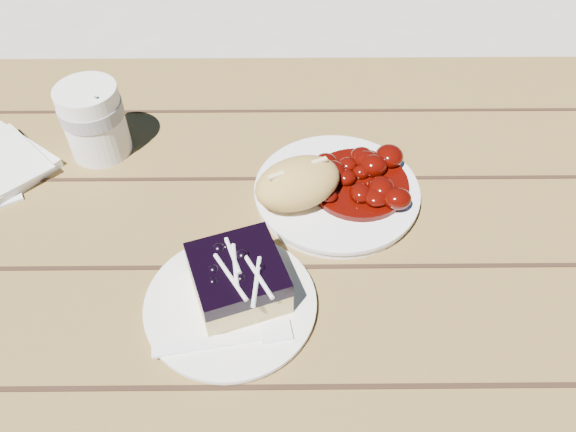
{
  "coord_description": "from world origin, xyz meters",
  "views": [
    {
      "loc": [
        -0.02,
        -0.51,
        1.31
      ],
      "look_at": [
        -0.01,
        -0.05,
        0.81
      ],
      "focal_mm": 35.0,
      "sensor_mm": 36.0,
      "label": 1
    }
  ],
  "objects_px": {
    "picnic_table": "(296,289)",
    "main_plate": "(337,193)",
    "blueberry_cake": "(238,278)",
    "dessert_plate": "(231,304)",
    "coffee_cup": "(94,121)",
    "bread_roll": "(298,183)"
  },
  "relations": [
    {
      "from": "picnic_table",
      "to": "main_plate",
      "type": "height_order",
      "value": "main_plate"
    },
    {
      "from": "main_plate",
      "to": "blueberry_cake",
      "type": "xyz_separation_m",
      "value": [
        -0.13,
        -0.17,
        0.03
      ]
    },
    {
      "from": "dessert_plate",
      "to": "coffee_cup",
      "type": "distance_m",
      "value": 0.36
    },
    {
      "from": "main_plate",
      "to": "dessert_plate",
      "type": "bearing_deg",
      "value": -127.11
    },
    {
      "from": "main_plate",
      "to": "bread_roll",
      "type": "height_order",
      "value": "bread_roll"
    },
    {
      "from": "picnic_table",
      "to": "dessert_plate",
      "type": "xyz_separation_m",
      "value": [
        -0.08,
        -0.14,
        0.17
      ]
    },
    {
      "from": "main_plate",
      "to": "dessert_plate",
      "type": "relative_size",
      "value": 1.13
    },
    {
      "from": "main_plate",
      "to": "coffee_cup",
      "type": "height_order",
      "value": "coffee_cup"
    },
    {
      "from": "main_plate",
      "to": "blueberry_cake",
      "type": "relative_size",
      "value": 1.75
    },
    {
      "from": "dessert_plate",
      "to": "bread_roll",
      "type": "bearing_deg",
      "value": 63.03
    },
    {
      "from": "picnic_table",
      "to": "bread_roll",
      "type": "bearing_deg",
      "value": 88.33
    },
    {
      "from": "bread_roll",
      "to": "coffee_cup",
      "type": "relative_size",
      "value": 1.08
    },
    {
      "from": "picnic_table",
      "to": "blueberry_cake",
      "type": "distance_m",
      "value": 0.24
    },
    {
      "from": "main_plate",
      "to": "bread_roll",
      "type": "xyz_separation_m",
      "value": [
        -0.05,
        -0.02,
        0.04
      ]
    },
    {
      "from": "coffee_cup",
      "to": "dessert_plate",
      "type": "bearing_deg",
      "value": -53.31
    },
    {
      "from": "picnic_table",
      "to": "dessert_plate",
      "type": "height_order",
      "value": "dessert_plate"
    },
    {
      "from": "picnic_table",
      "to": "bread_roll",
      "type": "xyz_separation_m",
      "value": [
        0.0,
        0.02,
        0.21
      ]
    },
    {
      "from": "picnic_table",
      "to": "bread_roll",
      "type": "height_order",
      "value": "bread_roll"
    },
    {
      "from": "blueberry_cake",
      "to": "coffee_cup",
      "type": "bearing_deg",
      "value": 110.23
    },
    {
      "from": "picnic_table",
      "to": "coffee_cup",
      "type": "relative_size",
      "value": 18.13
    },
    {
      "from": "dessert_plate",
      "to": "picnic_table",
      "type": "bearing_deg",
      "value": 59.54
    },
    {
      "from": "coffee_cup",
      "to": "main_plate",
      "type": "bearing_deg",
      "value": -16.54
    }
  ]
}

